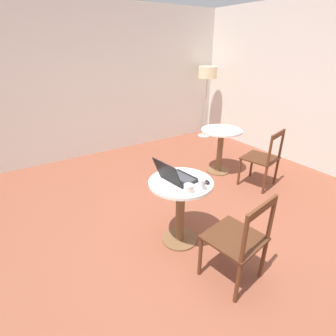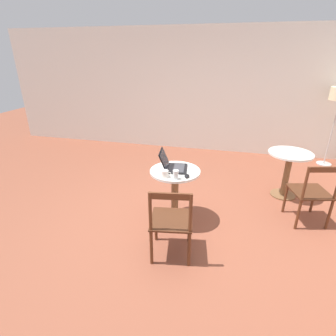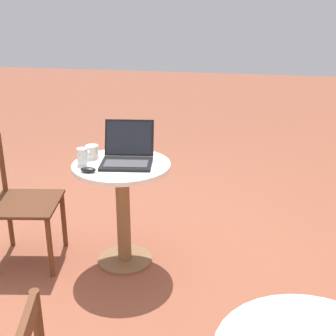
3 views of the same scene
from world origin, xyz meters
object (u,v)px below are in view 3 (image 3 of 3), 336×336
at_px(laptop, 127,155).
at_px(mouse, 88,170).
at_px(cafe_table_near, 123,193).
at_px(drinking_glass, 82,157).
at_px(chair_near_front, 18,203).
at_px(mug, 92,152).

height_order(laptop, mouse, laptop).
distance_m(cafe_table_near, mouse, 0.34).
xyz_separation_m(laptop, drinking_glass, (0.10, -0.28, 0.00)).
bearing_deg(laptop, cafe_table_near, -44.43).
bearing_deg(laptop, chair_near_front, -78.75).
bearing_deg(drinking_glass, mug, 171.97).
bearing_deg(mug, chair_near_front, -68.54).
bearing_deg(mug, mouse, 13.03).
relative_size(mouse, mug, 0.80).
height_order(mouse, mug, mug).
bearing_deg(drinking_glass, mouse, 32.96).
bearing_deg(mouse, mug, -166.97).
relative_size(chair_near_front, laptop, 2.30).
height_order(chair_near_front, drinking_glass, chair_near_front).
distance_m(chair_near_front, mouse, 0.63).
height_order(mouse, drinking_glass, drinking_glass).
xyz_separation_m(cafe_table_near, laptop, (-0.03, 0.03, 0.27)).
distance_m(cafe_table_near, mug, 0.35).
xyz_separation_m(chair_near_front, drinking_glass, (-0.05, 0.47, 0.35)).
bearing_deg(cafe_table_near, chair_near_front, -80.89).
height_order(laptop, drinking_glass, laptop).
bearing_deg(chair_near_front, cafe_table_near, 99.11).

